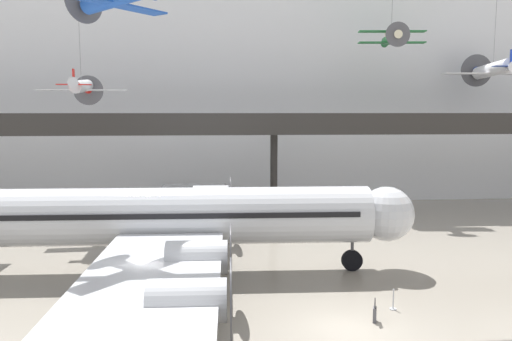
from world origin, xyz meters
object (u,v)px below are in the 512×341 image
(suspended_plane_silver_racer, at_px, (81,86))
(suspended_plane_green_biplane, at_px, (391,39))
(info_sign_pedestal, at_px, (375,313))
(suspended_plane_white_twin, at_px, (493,70))
(airliner_silver_main, at_px, (157,217))
(stanchion_barrier, at_px, (393,303))

(suspended_plane_silver_racer, bearing_deg, suspended_plane_green_biplane, -78.54)
(suspended_plane_silver_racer, relative_size, info_sign_pedestal, 10.08)
(suspended_plane_white_twin, height_order, info_sign_pedestal, suspended_plane_white_twin)
(airliner_silver_main, height_order, stanchion_barrier, airliner_silver_main)
(airliner_silver_main, relative_size, suspended_plane_silver_racer, 2.92)
(suspended_plane_white_twin, relative_size, stanchion_barrier, 9.81)
(airliner_silver_main, distance_m, info_sign_pedestal, 13.99)
(suspended_plane_green_biplane, relative_size, info_sign_pedestal, 5.92)
(suspended_plane_green_biplane, relative_size, stanchion_barrier, 6.82)
(suspended_plane_white_twin, bearing_deg, suspended_plane_silver_racer, 101.95)
(suspended_plane_silver_racer, distance_m, info_sign_pedestal, 28.89)
(stanchion_barrier, distance_m, info_sign_pedestal, 1.99)
(suspended_plane_green_biplane, distance_m, info_sign_pedestal, 32.49)
(suspended_plane_white_twin, height_order, suspended_plane_green_biplane, suspended_plane_green_biplane)
(stanchion_barrier, bearing_deg, suspended_plane_white_twin, 52.06)
(airliner_silver_main, height_order, suspended_plane_silver_racer, suspended_plane_silver_racer)
(airliner_silver_main, distance_m, suspended_plane_silver_racer, 15.78)
(airliner_silver_main, relative_size, suspended_plane_white_twin, 3.45)
(airliner_silver_main, xyz_separation_m, suspended_plane_silver_racer, (-7.00, 11.36, 8.42))
(stanchion_barrier, relative_size, info_sign_pedestal, 0.87)
(info_sign_pedestal, bearing_deg, suspended_plane_white_twin, 72.28)
(airliner_silver_main, bearing_deg, info_sign_pedestal, -34.29)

